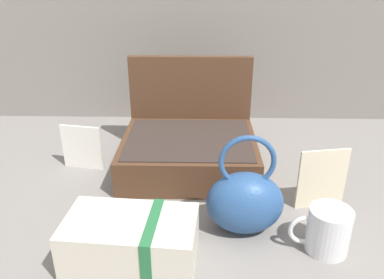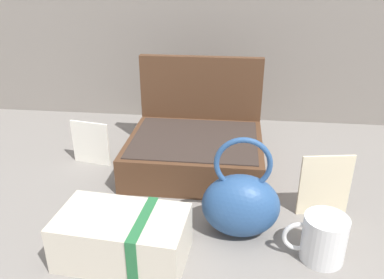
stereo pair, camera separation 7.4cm
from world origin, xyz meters
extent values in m
plane|color=slate|center=(0.00, 0.00, 0.00)|extent=(6.00, 6.00, 0.00)
cube|color=#4C301E|center=(-0.02, 0.15, 0.05)|extent=(0.37, 0.30, 0.09)
cube|color=#332823|center=(-0.02, 0.15, 0.10)|extent=(0.34, 0.27, 0.00)
cube|color=#4C301E|center=(-0.02, 0.31, 0.14)|extent=(0.37, 0.02, 0.28)
ellipsoid|color=#284C7F|center=(0.10, -0.12, 0.07)|extent=(0.17, 0.11, 0.14)
torus|color=#284C7F|center=(0.10, -0.12, 0.17)|extent=(0.12, 0.01, 0.12)
cube|color=beige|center=(-0.12, -0.22, 0.05)|extent=(0.26, 0.16, 0.10)
cube|color=#236638|center=(-0.08, -0.23, 0.05)|extent=(0.03, 0.15, 0.10)
cylinder|color=silver|center=(0.26, -0.18, 0.05)|extent=(0.09, 0.09, 0.10)
torus|color=silver|center=(0.22, -0.18, 0.05)|extent=(0.07, 0.01, 0.07)
cube|color=white|center=(-0.32, 0.15, 0.06)|extent=(0.11, 0.03, 0.13)
cube|color=beige|center=(0.29, -0.02, 0.07)|extent=(0.12, 0.03, 0.15)
camera|label=1|loc=(0.01, -0.81, 0.53)|focal=36.23mm
camera|label=2|loc=(0.08, -0.80, 0.53)|focal=36.23mm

